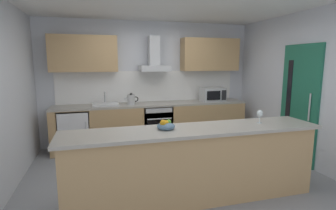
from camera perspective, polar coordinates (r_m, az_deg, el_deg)
The scene contains 17 objects.
ground at distance 4.27m, azimuth 1.35°, elevation -15.06°, with size 5.54×4.77×0.02m, color gray.
ceiling at distance 3.98m, azimuth 1.50°, elevation 21.80°, with size 5.54×4.77×0.02m, color white.
wall_back at distance 5.79m, azimuth -4.16°, elevation 4.86°, with size 5.54×0.12×2.60m, color silver.
wall_right at distance 5.09m, azimuth 27.44°, elevation 3.21°, with size 0.12×4.77×2.60m, color silver.
backsplash_tile at distance 5.73m, azimuth -4.01°, elevation 4.11°, with size 3.86×0.02×0.66m, color white.
counter_back at distance 5.56m, azimuth -3.29°, elevation -4.21°, with size 4.00×0.60×0.90m.
counter_island at distance 3.41m, azimuth 5.67°, elevation -12.68°, with size 3.25×0.64×0.94m.
upper_cabinets at distance 5.55m, azimuth -3.77°, elevation 10.97°, with size 3.94×0.32×0.70m.
side_door at distance 5.07m, azimuth 26.60°, elevation 0.14°, with size 0.08×0.85×2.05m.
oven at distance 5.54m, azimuth -2.60°, elevation -4.13°, with size 0.60×0.62×0.80m.
refrigerator at distance 5.44m, azimuth -19.64°, elevation -5.33°, with size 0.58×0.60×0.85m.
microwave at distance 5.82m, azimuth 9.67°, elevation 2.30°, with size 0.50×0.38×0.30m.
sink at distance 5.33m, azimuth -13.47°, elevation 0.21°, with size 0.50×0.40×0.26m.
kettle at distance 5.32m, azimuth -8.00°, elevation 1.19°, with size 0.29×0.15×0.24m.
range_hood at distance 5.51m, azimuth -3.01°, elevation 9.71°, with size 0.62×0.45×0.72m.
wine_glass at distance 3.70m, azimuth 19.37°, elevation -1.87°, with size 0.08×0.08×0.18m.
fruit_bowl at distance 3.19m, azimuth -0.49°, elevation -4.52°, with size 0.22×0.22×0.13m.
Camera 1 is at (-1.12, -3.72, 1.76)m, focal length 28.01 mm.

